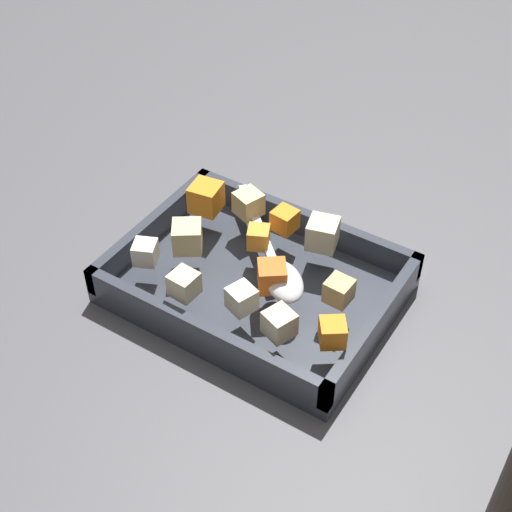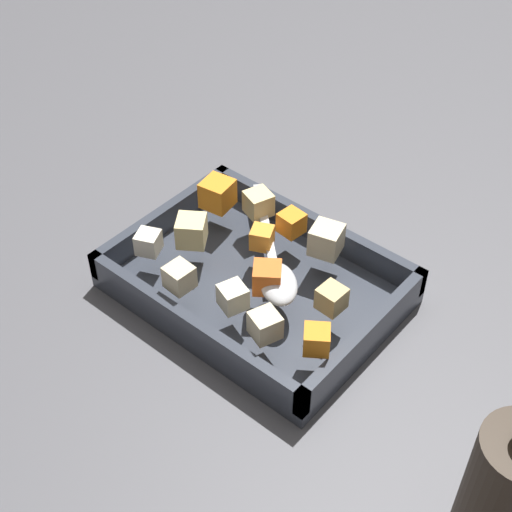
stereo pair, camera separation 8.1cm
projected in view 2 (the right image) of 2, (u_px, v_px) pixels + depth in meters
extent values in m
plane|color=#4C4C51|center=(264.00, 293.00, 0.85)|extent=(4.00, 4.00, 0.00)
cube|color=#333842|center=(256.00, 289.00, 0.85)|extent=(0.30, 0.22, 0.01)
cube|color=#333842|center=(190.00, 328.00, 0.77)|extent=(0.30, 0.01, 0.03)
cube|color=#333842|center=(313.00, 227.00, 0.89)|extent=(0.30, 0.01, 0.03)
cube|color=#333842|center=(164.00, 219.00, 0.90)|extent=(0.01, 0.22, 0.03)
cube|color=#333842|center=(365.00, 338.00, 0.76)|extent=(0.01, 0.22, 0.03)
cube|color=orange|center=(267.00, 278.00, 0.78)|extent=(0.04, 0.04, 0.03)
cube|color=orange|center=(218.00, 194.00, 0.88)|extent=(0.04, 0.04, 0.03)
cube|color=orange|center=(317.00, 340.00, 0.72)|extent=(0.04, 0.04, 0.03)
cube|color=orange|center=(262.00, 238.00, 0.83)|extent=(0.03, 0.03, 0.02)
cube|color=orange|center=(291.00, 223.00, 0.85)|extent=(0.03, 0.03, 0.03)
cube|color=tan|center=(332.00, 298.00, 0.76)|extent=(0.03, 0.03, 0.03)
cube|color=beige|center=(265.00, 325.00, 0.73)|extent=(0.04, 0.04, 0.03)
cube|color=beige|center=(179.00, 277.00, 0.78)|extent=(0.03, 0.03, 0.03)
cube|color=beige|center=(233.00, 297.00, 0.76)|extent=(0.03, 0.03, 0.03)
cube|color=beige|center=(326.00, 240.00, 0.82)|extent=(0.04, 0.04, 0.03)
cube|color=#E0CC89|center=(258.00, 203.00, 0.87)|extent=(0.04, 0.04, 0.03)
cube|color=#E0CC89|center=(191.00, 231.00, 0.83)|extent=(0.04, 0.04, 0.03)
cube|color=silver|center=(148.00, 242.00, 0.83)|extent=(0.03, 0.03, 0.02)
ellipsoid|color=silver|center=(278.00, 284.00, 0.78)|extent=(0.07, 0.07, 0.02)
cube|color=silver|center=(265.00, 225.00, 0.86)|extent=(0.12, 0.11, 0.01)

